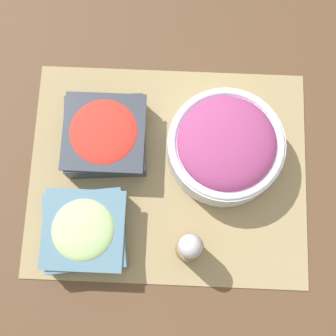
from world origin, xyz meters
TOP-DOWN VIEW (x-y plane):
  - ground_plane at (0.00, 0.00)m, footprint 3.00×3.00m
  - placemat at (0.00, 0.00)m, footprint 0.49×0.39m
  - tomato_bowl at (-0.11, 0.05)m, footprint 0.15×0.15m
  - onion_bowl at (0.10, 0.04)m, footprint 0.20×0.20m
  - cucumber_bowl at (-0.13, -0.11)m, footprint 0.15×0.15m
  - pepper_shaker at (0.04, -0.14)m, footprint 0.04×0.04m

SIDE VIEW (x-z plane):
  - ground_plane at x=0.00m, z-range 0.00..0.00m
  - placemat at x=0.00m, z-range 0.00..0.00m
  - cucumber_bowl at x=-0.13m, z-range 0.00..0.07m
  - tomato_bowl at x=-0.11m, z-range 0.01..0.07m
  - onion_bowl at x=0.10m, z-range 0.00..0.09m
  - pepper_shaker at x=0.04m, z-range 0.00..0.10m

